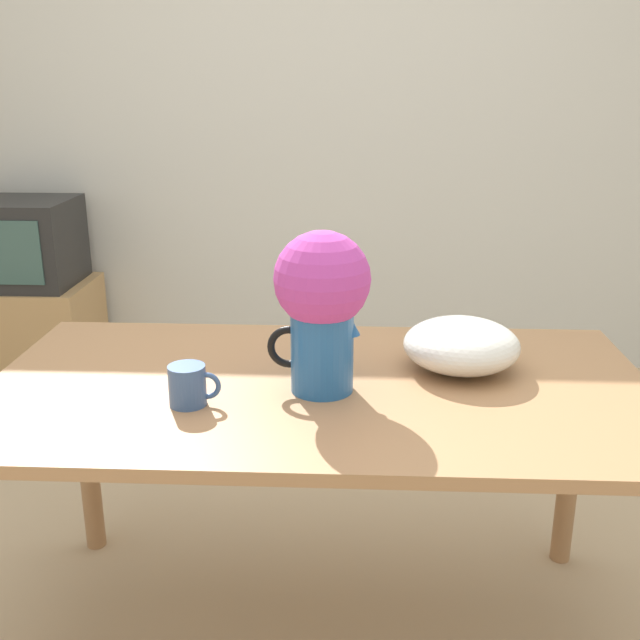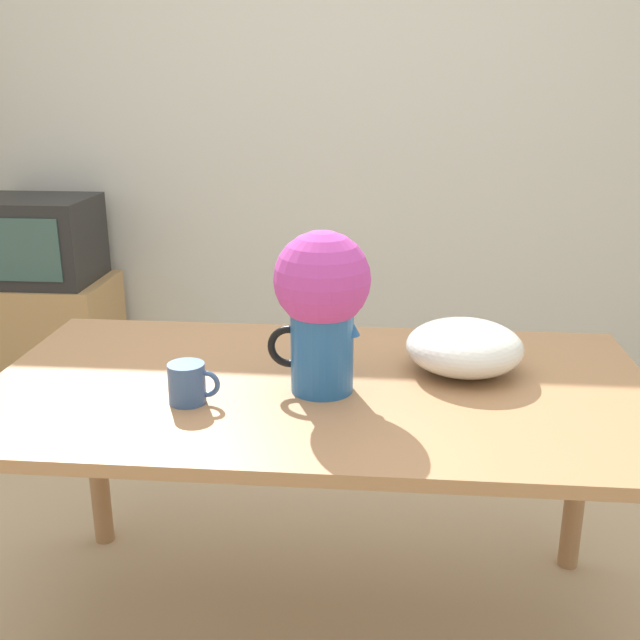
% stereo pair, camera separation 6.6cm
% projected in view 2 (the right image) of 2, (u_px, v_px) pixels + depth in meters
% --- Properties ---
extents(ground_plane, '(12.00, 12.00, 0.00)m').
position_uv_depth(ground_plane, '(313.00, 636.00, 2.01)').
color(ground_plane, tan).
extents(wall_back, '(8.00, 0.05, 2.60)m').
position_uv_depth(wall_back, '(354.00, 106.00, 3.56)').
color(wall_back, silver).
rests_on(wall_back, ground_plane).
extents(table, '(1.59, 0.87, 0.73)m').
position_uv_depth(table, '(320.00, 416.00, 1.82)').
color(table, '#A3754C').
rests_on(table, ground_plane).
extents(flower_vase, '(0.24, 0.22, 0.38)m').
position_uv_depth(flower_vase, '(322.00, 299.00, 1.69)').
color(flower_vase, '#235B9E').
rests_on(flower_vase, table).
extents(coffee_mug, '(0.12, 0.08, 0.09)m').
position_uv_depth(coffee_mug, '(188.00, 383.00, 1.67)').
color(coffee_mug, '#385689').
rests_on(coffee_mug, table).
extents(white_bowl, '(0.29, 0.29, 0.13)m').
position_uv_depth(white_bowl, '(464.00, 347.00, 1.84)').
color(white_bowl, silver).
rests_on(white_bowl, table).
extents(tv_stand, '(0.64, 0.48, 0.49)m').
position_uv_depth(tv_stand, '(47.00, 329.00, 3.70)').
color(tv_stand, tan).
rests_on(tv_stand, ground_plane).
extents(tv_set, '(0.54, 0.44, 0.40)m').
position_uv_depth(tv_set, '(37.00, 240.00, 3.56)').
color(tv_set, black).
rests_on(tv_set, tv_stand).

